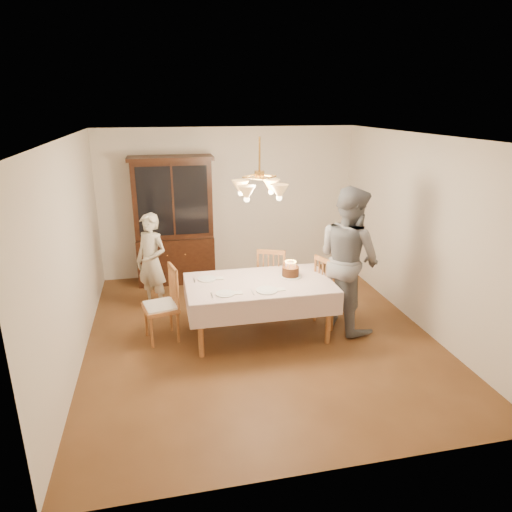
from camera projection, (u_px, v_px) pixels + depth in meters
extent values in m
plane|color=#543018|center=(259.00, 334.00, 6.19)|extent=(5.00, 5.00, 0.00)
plane|color=white|center=(260.00, 137.00, 5.37)|extent=(5.00, 5.00, 0.00)
plane|color=silver|center=(229.00, 202.00, 8.10)|extent=(4.50, 0.00, 4.50)
plane|color=silver|center=(330.00, 335.00, 3.46)|extent=(4.50, 0.00, 4.50)
plane|color=silver|center=(72.00, 254.00, 5.33)|extent=(0.00, 5.00, 5.00)
plane|color=silver|center=(420.00, 232.00, 6.23)|extent=(0.00, 5.00, 5.00)
cube|color=#94562B|center=(259.00, 284.00, 5.96)|extent=(1.80, 1.00, 0.04)
cube|color=beige|center=(259.00, 282.00, 5.95)|extent=(1.90, 1.10, 0.01)
cylinder|color=#94562B|center=(201.00, 331.00, 5.53)|extent=(0.07, 0.07, 0.71)
cylinder|color=#94562B|center=(328.00, 318.00, 5.85)|extent=(0.07, 0.07, 0.71)
cylinder|color=#94562B|center=(195.00, 303.00, 6.31)|extent=(0.07, 0.07, 0.71)
cylinder|color=#94562B|center=(308.00, 293.00, 6.63)|extent=(0.07, 0.07, 0.71)
cube|color=black|center=(176.00, 259.00, 7.94)|extent=(1.30, 0.50, 0.80)
cube|color=black|center=(173.00, 199.00, 7.65)|extent=(1.30, 0.40, 1.30)
cube|color=black|center=(173.00, 201.00, 7.46)|extent=(1.14, 0.01, 1.14)
cube|color=black|center=(170.00, 158.00, 7.39)|extent=(1.38, 0.54, 0.06)
cube|color=#94562B|center=(273.00, 281.00, 6.81)|extent=(0.57, 0.56, 0.05)
cube|color=#94562B|center=(271.00, 252.00, 6.47)|extent=(0.38, 0.19, 0.06)
cylinder|color=#94562B|center=(286.00, 292.00, 7.01)|extent=(0.04, 0.04, 0.43)
cylinder|color=#94562B|center=(263.00, 290.00, 7.07)|extent=(0.04, 0.04, 0.43)
cylinder|color=#94562B|center=(283.00, 301.00, 6.69)|extent=(0.04, 0.04, 0.43)
cylinder|color=#94562B|center=(259.00, 299.00, 6.76)|extent=(0.04, 0.04, 0.43)
cube|color=#94562B|center=(161.00, 308.00, 5.92)|extent=(0.50, 0.52, 0.05)
cube|color=#94562B|center=(173.00, 268.00, 5.83)|extent=(0.12, 0.40, 0.06)
cylinder|color=#94562B|center=(146.00, 321.00, 6.08)|extent=(0.04, 0.04, 0.43)
cylinder|color=#94562B|center=(152.00, 333.00, 5.77)|extent=(0.04, 0.04, 0.43)
cylinder|color=#94562B|center=(171.00, 316.00, 6.22)|extent=(0.04, 0.04, 0.43)
cylinder|color=#94562B|center=(178.00, 327.00, 5.91)|extent=(0.04, 0.04, 0.43)
cube|color=silver|center=(160.00, 305.00, 5.91)|extent=(0.46, 0.47, 0.03)
cube|color=#94562B|center=(333.00, 293.00, 6.37)|extent=(0.55, 0.56, 0.05)
cube|color=#94562B|center=(325.00, 261.00, 6.11)|extent=(0.18, 0.39, 0.06)
cylinder|color=#94562B|center=(350.00, 310.00, 6.39)|extent=(0.04, 0.04, 0.43)
cylinder|color=#94562B|center=(333.00, 301.00, 6.68)|extent=(0.04, 0.04, 0.43)
cylinder|color=#94562B|center=(332.00, 316.00, 6.22)|extent=(0.04, 0.04, 0.43)
cylinder|color=#94562B|center=(315.00, 307.00, 6.50)|extent=(0.04, 0.04, 0.43)
imported|color=beige|center=(152.00, 262.00, 6.74)|extent=(0.64, 0.62, 1.48)
imported|color=slate|center=(348.00, 259.00, 6.14)|extent=(1.01, 1.15, 1.97)
cylinder|color=white|center=(290.00, 276.00, 6.14)|extent=(0.30, 0.30, 0.01)
cylinder|color=#351B0C|center=(290.00, 271.00, 6.12)|extent=(0.23, 0.23, 0.12)
cylinder|color=#598CD8|center=(295.00, 264.00, 6.10)|extent=(0.01, 0.01, 0.07)
sphere|color=#FFB23F|center=(296.00, 261.00, 6.09)|extent=(0.01, 0.01, 0.01)
cylinder|color=pink|center=(295.00, 264.00, 6.12)|extent=(0.01, 0.01, 0.07)
sphere|color=#FFB23F|center=(295.00, 261.00, 6.11)|extent=(0.01, 0.01, 0.01)
cylinder|color=#EACC66|center=(293.00, 263.00, 6.14)|extent=(0.01, 0.01, 0.07)
sphere|color=#FFB23F|center=(293.00, 260.00, 6.12)|extent=(0.01, 0.01, 0.01)
cylinder|color=#598CD8|center=(292.00, 263.00, 6.15)|extent=(0.01, 0.01, 0.07)
sphere|color=#FFB23F|center=(292.00, 260.00, 6.13)|extent=(0.01, 0.01, 0.01)
cylinder|color=pink|center=(290.00, 263.00, 6.15)|extent=(0.01, 0.01, 0.07)
sphere|color=#FFB23F|center=(290.00, 260.00, 6.14)|extent=(0.01, 0.01, 0.01)
cylinder|color=#EACC66|center=(288.00, 263.00, 6.14)|extent=(0.01, 0.01, 0.07)
sphere|color=#FFB23F|center=(288.00, 260.00, 6.13)|extent=(0.01, 0.01, 0.01)
cylinder|color=#598CD8|center=(287.00, 263.00, 6.13)|extent=(0.01, 0.01, 0.07)
sphere|color=#FFB23F|center=(287.00, 260.00, 6.12)|extent=(0.01, 0.01, 0.01)
cylinder|color=pink|center=(286.00, 264.00, 6.11)|extent=(0.01, 0.01, 0.07)
sphere|color=#FFB23F|center=(286.00, 261.00, 6.10)|extent=(0.01, 0.01, 0.01)
cylinder|color=#EACC66|center=(286.00, 264.00, 6.09)|extent=(0.01, 0.01, 0.07)
sphere|color=#FFB23F|center=(286.00, 261.00, 6.08)|extent=(0.01, 0.01, 0.01)
cylinder|color=#598CD8|center=(286.00, 265.00, 6.07)|extent=(0.01, 0.01, 0.07)
sphere|color=#FFB23F|center=(286.00, 262.00, 6.06)|extent=(0.01, 0.01, 0.01)
cylinder|color=pink|center=(286.00, 265.00, 6.05)|extent=(0.01, 0.01, 0.07)
sphere|color=#FFB23F|center=(287.00, 262.00, 6.04)|extent=(0.01, 0.01, 0.01)
cylinder|color=#EACC66|center=(288.00, 266.00, 6.03)|extent=(0.01, 0.01, 0.07)
sphere|color=#FFB23F|center=(288.00, 263.00, 6.02)|extent=(0.01, 0.01, 0.01)
cylinder|color=#598CD8|center=(289.00, 266.00, 6.02)|extent=(0.01, 0.01, 0.07)
sphere|color=#FFB23F|center=(289.00, 263.00, 6.01)|extent=(0.01, 0.01, 0.01)
cylinder|color=pink|center=(291.00, 266.00, 6.02)|extent=(0.01, 0.01, 0.07)
sphere|color=#FFB23F|center=(291.00, 263.00, 6.01)|extent=(0.01, 0.01, 0.01)
cylinder|color=#EACC66|center=(293.00, 266.00, 6.02)|extent=(0.01, 0.01, 0.07)
sphere|color=#FFB23F|center=(293.00, 263.00, 6.01)|extent=(0.01, 0.01, 0.01)
cylinder|color=#598CD8|center=(294.00, 266.00, 6.04)|extent=(0.01, 0.01, 0.07)
sphere|color=#FFB23F|center=(294.00, 263.00, 6.02)|extent=(0.01, 0.01, 0.01)
cylinder|color=pink|center=(295.00, 265.00, 6.05)|extent=(0.01, 0.01, 0.07)
sphere|color=#FFB23F|center=(295.00, 262.00, 6.04)|extent=(0.01, 0.01, 0.01)
cylinder|color=#EACC66|center=(296.00, 265.00, 6.08)|extent=(0.01, 0.01, 0.07)
sphere|color=#FFB23F|center=(296.00, 262.00, 6.06)|extent=(0.01, 0.01, 0.01)
cylinder|color=white|center=(225.00, 294.00, 5.56)|extent=(0.23, 0.23, 0.02)
cube|color=silver|center=(212.00, 295.00, 5.53)|extent=(0.01, 0.16, 0.01)
cube|color=silver|center=(238.00, 293.00, 5.60)|extent=(0.10, 0.10, 0.01)
cylinder|color=white|center=(267.00, 290.00, 5.67)|extent=(0.27, 0.27, 0.02)
cube|color=silver|center=(253.00, 292.00, 5.63)|extent=(0.02, 0.16, 0.01)
cube|color=silver|center=(281.00, 289.00, 5.70)|extent=(0.10, 0.10, 0.01)
cylinder|color=white|center=(207.00, 279.00, 6.03)|extent=(0.24, 0.24, 0.02)
cube|color=silver|center=(194.00, 280.00, 6.00)|extent=(0.01, 0.16, 0.01)
cube|color=silver|center=(220.00, 278.00, 6.07)|extent=(0.10, 0.10, 0.01)
cylinder|color=#BF8C3F|center=(260.00, 154.00, 5.43)|extent=(0.02, 0.02, 0.40)
cylinder|color=#BF8C3F|center=(259.00, 175.00, 5.51)|extent=(0.12, 0.12, 0.10)
cone|color=#D8994C|center=(271.00, 186.00, 5.79)|extent=(0.22, 0.22, 0.18)
sphere|color=#FFD899|center=(271.00, 192.00, 5.81)|extent=(0.07, 0.07, 0.07)
cone|color=#D8994C|center=(241.00, 188.00, 5.71)|extent=(0.22, 0.22, 0.18)
sphere|color=#FFD899|center=(241.00, 193.00, 5.73)|extent=(0.07, 0.07, 0.07)
cone|color=#D8994C|center=(247.00, 193.00, 5.34)|extent=(0.22, 0.22, 0.18)
sphere|color=#FFD899|center=(247.00, 199.00, 5.37)|extent=(0.07, 0.07, 0.07)
cone|color=#D8994C|center=(279.00, 192.00, 5.42)|extent=(0.22, 0.22, 0.18)
sphere|color=#FFD899|center=(279.00, 198.00, 5.44)|extent=(0.07, 0.07, 0.07)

